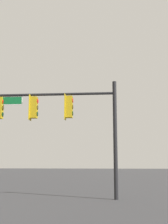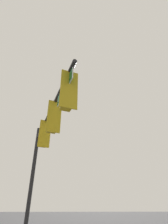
{
  "view_description": "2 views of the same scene",
  "coord_description": "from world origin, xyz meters",
  "views": [
    {
      "loc": [
        -10.15,
        7.55,
        1.56
      ],
      "look_at": [
        -4.94,
        -8.56,
        4.51
      ],
      "focal_mm": 50.0,
      "sensor_mm": 36.0,
      "label": 1
    },
    {
      "loc": [
        3.14,
        -6.31,
        1.46
      ],
      "look_at": [
        -4.84,
        -5.02,
        6.01
      ],
      "focal_mm": 28.0,
      "sensor_mm": 36.0,
      "label": 2
    }
  ],
  "objects": [
    {
      "name": "signal_pole_near",
      "position": [
        -4.01,
        -6.8,
        4.19
      ],
      "size": [
        6.54,
        1.73,
        5.79
      ],
      "color": "black",
      "rests_on": "ground_plane"
    }
  ]
}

